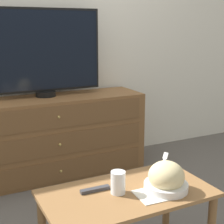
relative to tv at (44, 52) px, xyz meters
name	(u,v)px	position (x,y,z in m)	size (l,w,h in m)	color
ground_plane	(42,165)	(-0.01, 0.19, -1.11)	(12.00, 12.00, 0.00)	#56514C
wall_back	(35,29)	(-0.01, 0.21, 0.19)	(12.00, 0.05, 2.60)	silver
dresser	(52,137)	(0.02, -0.08, -0.75)	(1.68, 0.48, 0.72)	brown
tv	(44,52)	(0.00, 0.00, 0.00)	(1.02, 0.18, 0.76)	black
coffee_table	(127,207)	(-0.02, -1.54, -0.70)	(0.87, 0.47, 0.50)	olive
takeout_bowl	(166,179)	(0.16, -1.61, -0.55)	(0.23, 0.23, 0.18)	silver
drink_cup	(118,184)	(-0.07, -1.53, -0.56)	(0.08, 0.08, 0.12)	#9E6638
napkin	(152,195)	(0.07, -1.63, -0.61)	(0.17, 0.17, 0.00)	silver
remote_control	(95,189)	(-0.17, -1.46, -0.60)	(0.16, 0.03, 0.02)	#38383D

